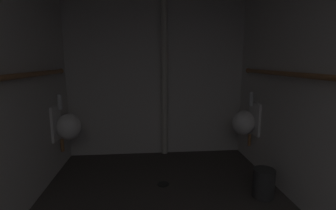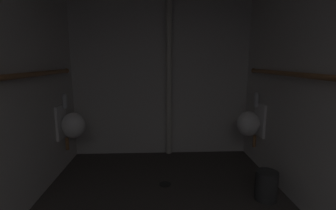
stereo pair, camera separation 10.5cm
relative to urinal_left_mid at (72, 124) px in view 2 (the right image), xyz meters
name	(u,v)px [view 2 (the right image)]	position (x,y,z in m)	size (l,w,h in m)	color
wall_back	(161,76)	(1.18, 0.58, 0.60)	(2.77, 0.06, 2.44)	silver
urinal_left_mid	(72,124)	(0.00, 0.00, 0.00)	(0.32, 0.30, 0.76)	white
urinal_right_mid	(250,123)	(2.36, -0.02, 0.00)	(0.32, 0.30, 0.76)	white
supply_pipe_right	(329,78)	(2.44, -1.30, 0.69)	(0.06, 3.04, 0.06)	#936038
standpipe_back_wall	(169,76)	(1.29, 0.47, 0.60)	(0.09, 0.09, 2.39)	beige
floor_drain	(165,184)	(1.20, -0.47, -0.62)	(0.14, 0.14, 0.01)	black
waste_bin	(266,186)	(2.25, -0.83, -0.47)	(0.22, 0.22, 0.31)	#2D2D2D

